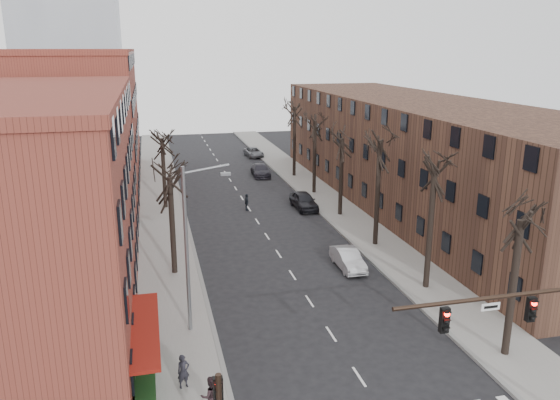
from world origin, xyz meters
TOP-DOWN VIEW (x-y plane):
  - sidewalk_left at (-8.00, 35.00)m, footprint 4.00×90.00m
  - sidewalk_right at (8.00, 35.00)m, footprint 4.00×90.00m
  - building_left_near at (-16.00, 15.00)m, footprint 12.00×26.00m
  - building_left_far at (-16.00, 44.00)m, footprint 12.00×28.00m
  - building_right at (16.00, 30.00)m, footprint 12.00×50.00m
  - awning_left at (-9.40, 6.00)m, footprint 1.20×7.00m
  - hedge at (-9.50, 5.00)m, footprint 0.80×6.00m
  - tree_right_a at (7.60, 4.00)m, footprint 5.20×5.20m
  - tree_right_b at (7.60, 12.00)m, footprint 5.20×5.20m
  - tree_right_c at (7.60, 20.00)m, footprint 5.20×5.20m
  - tree_right_d at (7.60, 28.00)m, footprint 5.20×5.20m
  - tree_right_e at (7.60, 36.00)m, footprint 5.20×5.20m
  - tree_right_f at (7.60, 44.00)m, footprint 5.20×5.20m
  - tree_left_a at (-7.60, 18.00)m, footprint 5.20×5.20m
  - tree_left_b at (-7.60, 34.00)m, footprint 5.20×5.20m
  - signal_mast_arm at (5.45, -1.00)m, footprint 8.14×0.30m
  - streetlight at (-7.03, 10.00)m, footprint 2.45×0.22m
  - silver_sedan at (4.00, 16.30)m, footprint 1.42×4.06m
  - parked_car_near at (5.02, 30.87)m, footprint 1.99×4.66m
  - parked_car_mid at (3.80, 45.19)m, footprint 2.19×4.84m
  - parked_car_far at (5.30, 57.10)m, footprint 2.35×4.61m
  - pedestrian_a at (-7.88, 4.90)m, footprint 0.65×0.53m
  - pedestrian_b at (-6.93, 2.77)m, footprint 0.92×0.77m
  - pedestrian_crossing at (-0.30, 31.50)m, footprint 0.40×0.94m

SIDE VIEW (x-z plane):
  - awning_left at x=-9.40m, z-range -0.07..0.07m
  - tree_right_a at x=7.60m, z-range -5.00..5.00m
  - tree_right_b at x=7.60m, z-range -5.40..5.40m
  - tree_right_c at x=7.60m, z-range -5.80..5.80m
  - tree_right_d at x=7.60m, z-range -5.00..5.00m
  - tree_right_e at x=7.60m, z-range -5.40..5.40m
  - tree_right_f at x=7.60m, z-range -5.80..5.80m
  - tree_left_a at x=-7.60m, z-range -4.75..4.75m
  - tree_left_b at x=-7.60m, z-range -4.75..4.75m
  - sidewalk_left at x=-8.00m, z-range 0.00..0.15m
  - sidewalk_right at x=8.00m, z-range 0.00..0.15m
  - parked_car_far at x=5.30m, z-range 0.00..1.25m
  - hedge at x=-9.50m, z-range 0.15..1.15m
  - silver_sedan at x=4.00m, z-range 0.00..1.34m
  - parked_car_mid at x=3.80m, z-range 0.00..1.38m
  - parked_car_near at x=5.02m, z-range 0.00..1.57m
  - pedestrian_crossing at x=-0.30m, z-range 0.00..1.60m
  - pedestrian_a at x=-7.88m, z-range 0.15..1.69m
  - pedestrian_b at x=-6.93m, z-range 0.15..1.84m
  - signal_mast_arm at x=5.45m, z-range 0.80..8.00m
  - building_right at x=16.00m, z-range 0.00..10.00m
  - streetlight at x=-7.03m, z-range 0.50..9.53m
  - building_left_near at x=-16.00m, z-range 0.00..12.00m
  - building_left_far at x=-16.00m, z-range 0.00..14.00m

